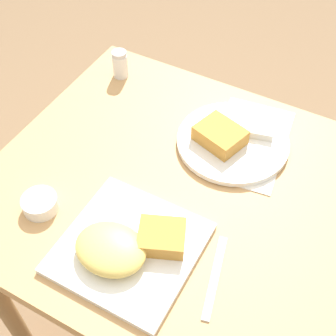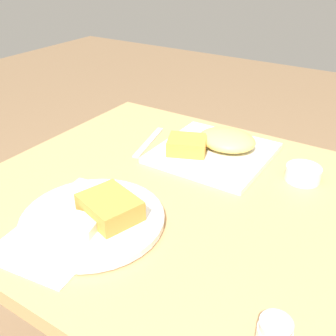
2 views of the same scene
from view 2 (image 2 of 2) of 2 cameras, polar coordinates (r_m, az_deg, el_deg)
dining_table at (r=0.92m, az=0.58°, el=-9.17°), size 0.84×0.77×0.77m
menu_card at (r=0.78m, az=-13.84°, el=-7.88°), size 0.21×0.31×0.00m
plate_square_near at (r=0.99m, az=6.85°, el=3.07°), size 0.27×0.27×0.06m
plate_oval_far at (r=0.76m, az=-10.59°, el=-6.95°), size 0.27×0.27×0.05m
sauce_ramekin at (r=0.93m, az=19.02°, el=-0.71°), size 0.08×0.08×0.03m
butter_knife at (r=1.06m, az=-2.80°, el=3.81°), size 0.06×0.18×0.00m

